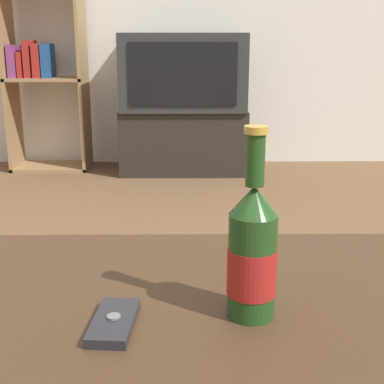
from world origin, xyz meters
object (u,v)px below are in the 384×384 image
television (183,72)px  tv_stand (184,140)px  cell_phone (114,322)px  beer_bottle (252,253)px  bookshelf (42,74)px

television → tv_stand: bearing=90.0°
tv_stand → cell_phone: cell_phone is taller
beer_bottle → cell_phone: bearing=-170.5°
bookshelf → cell_phone: bearing=-73.9°
bookshelf → beer_bottle: bookshelf is taller
television → bookshelf: size_ratio=0.66×
bookshelf → cell_phone: size_ratio=9.64×
television → cell_phone: television is taller
television → bookshelf: bearing=174.8°
bookshelf → beer_bottle: size_ratio=4.31×
beer_bottle → cell_phone: beer_bottle is taller
bookshelf → tv_stand: bearing=-4.9°
beer_bottle → cell_phone: 0.21m
bookshelf → beer_bottle: (1.02, -2.83, -0.09)m
tv_stand → cell_phone: size_ratio=6.56×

